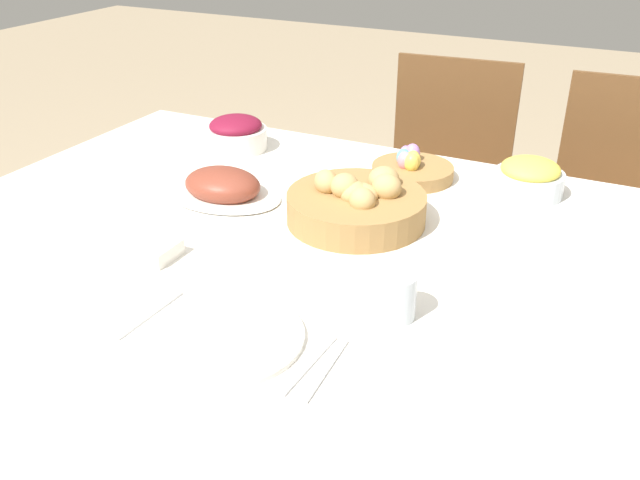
{
  "coord_description": "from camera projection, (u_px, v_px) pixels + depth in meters",
  "views": [
    {
      "loc": [
        0.54,
        -1.19,
        1.42
      ],
      "look_at": [
        0.0,
        -0.09,
        0.78
      ],
      "focal_mm": 38.0,
      "sensor_mm": 36.0,
      "label": 1
    }
  ],
  "objects": [
    {
      "name": "drinking_cup",
      "position": [
        395.0,
        296.0,
        1.2
      ],
      "size": [
        0.07,
        0.07,
        0.09
      ],
      "color": "silver",
      "rests_on": "dining_table"
    },
    {
      "name": "chair_far_right",
      "position": [
        616.0,
        218.0,
        2.12
      ],
      "size": [
        0.44,
        0.44,
        0.91
      ],
      "rotation": [
        0.0,
        0.0,
        0.04
      ],
      "color": "brown",
      "rests_on": "ground"
    },
    {
      "name": "butter_dish",
      "position": [
        145.0,
        248.0,
        1.41
      ],
      "size": [
        0.14,
        0.09,
        0.03
      ],
      "color": "white",
      "rests_on": "dining_table"
    },
    {
      "name": "pineapple_bowl",
      "position": [
        529.0,
        178.0,
        1.67
      ],
      "size": [
        0.17,
        0.17,
        0.09
      ],
      "color": "silver",
      "rests_on": "dining_table"
    },
    {
      "name": "spoon",
      "position": [
        326.0,
        370.0,
        1.08
      ],
      "size": [
        0.02,
        0.17,
        0.0
      ],
      "rotation": [
        0.0,
        0.0,
        0.05
      ],
      "color": "silver",
      "rests_on": "dining_table"
    },
    {
      "name": "ground_plane",
      "position": [
        335.0,
        480.0,
        1.82
      ],
      "size": [
        12.0,
        12.0,
        0.0
      ],
      "primitive_type": "plane",
      "color": "tan"
    },
    {
      "name": "chair_far_center",
      "position": [
        441.0,
        186.0,
        2.35
      ],
      "size": [
        0.45,
        0.45,
        0.91
      ],
      "rotation": [
        0.0,
        0.0,
        0.07
      ],
      "color": "brown",
      "rests_on": "ground"
    },
    {
      "name": "beet_salad_bowl",
      "position": [
        236.0,
        133.0,
        1.96
      ],
      "size": [
        0.18,
        0.18,
        0.1
      ],
      "color": "white",
      "rests_on": "dining_table"
    },
    {
      "name": "dining_table",
      "position": [
        336.0,
        372.0,
        1.65
      ],
      "size": [
        1.9,
        1.19,
        0.74
      ],
      "color": "white",
      "rests_on": "ground"
    },
    {
      "name": "fork",
      "position": [
        150.0,
        315.0,
        1.21
      ],
      "size": [
        0.02,
        0.17,
        0.0
      ],
      "rotation": [
        0.0,
        0.0,
        -0.05
      ],
      "color": "silver",
      "rests_on": "dining_table"
    },
    {
      "name": "egg_basket",
      "position": [
        412.0,
        169.0,
        1.77
      ],
      "size": [
        0.21,
        0.21,
        0.08
      ],
      "color": "#9E7542",
      "rests_on": "dining_table"
    },
    {
      "name": "bread_basket",
      "position": [
        358.0,
        204.0,
        1.54
      ],
      "size": [
        0.32,
        0.32,
        0.12
      ],
      "color": "#9E7542",
      "rests_on": "dining_table"
    },
    {
      "name": "knife",
      "position": [
        309.0,
        364.0,
        1.09
      ],
      "size": [
        0.02,
        0.17,
        0.0
      ],
      "rotation": [
        0.0,
        0.0,
        -0.05
      ],
      "color": "silver",
      "rests_on": "dining_table"
    },
    {
      "name": "dinner_plate",
      "position": [
        225.0,
        337.0,
        1.15
      ],
      "size": [
        0.27,
        0.27,
        0.01
      ],
      "color": "white",
      "rests_on": "dining_table"
    },
    {
      "name": "ham_platter",
      "position": [
        223.0,
        187.0,
        1.67
      ],
      "size": [
        0.3,
        0.21,
        0.08
      ],
      "color": "white",
      "rests_on": "dining_table"
    }
  ]
}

